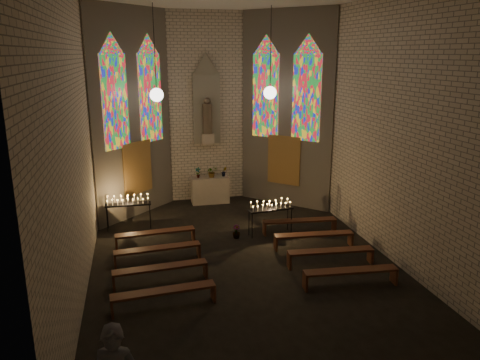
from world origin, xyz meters
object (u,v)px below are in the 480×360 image
votive_stand_left (128,202)px  votive_stand_right (271,207)px  altar (210,190)px  aisle_flower_pot (236,232)px

votive_stand_left → votive_stand_right: bearing=-17.6°
altar → votive_stand_right: bearing=-70.0°
altar → votive_stand_right: (1.31, -3.61, 0.40)m
altar → votive_stand_left: (-3.00, -2.14, 0.40)m
aisle_flower_pot → votive_stand_left: (-3.21, 1.56, 0.69)m
votive_stand_left → altar: bearing=36.7°
votive_stand_right → aisle_flower_pot: bearing=176.5°
votive_stand_left → votive_stand_right: size_ratio=0.99×
altar → aisle_flower_pot: 3.71m
aisle_flower_pot → votive_stand_right: 1.31m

